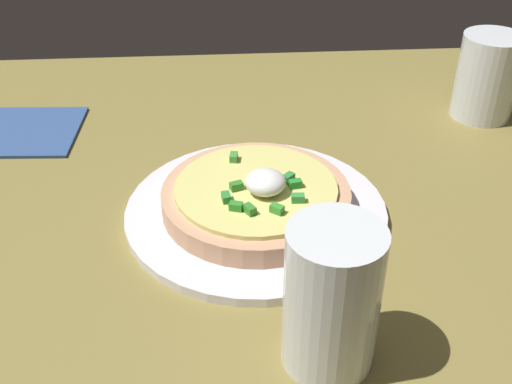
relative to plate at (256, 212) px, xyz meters
The scene contains 6 objects.
dining_table 7.02cm from the plate, 156.56° to the left, with size 125.70×83.75×2.72cm, color olive.
plate is the anchor object (origin of this frame).
pizza 1.94cm from the plate, 55.98° to the right, with size 19.56×19.56×5.03cm.
cup_near 38.27cm from the plate, 33.29° to the left, with size 7.96×7.96×11.11cm.
cup_far 20.55cm from the plate, 77.33° to the right, with size 7.39×7.39×12.58cm.
napkin 34.50cm from the plate, 144.60° to the left, with size 12.95×12.95×0.40cm, color #304E86.
Camera 1 is at (2.46, -56.25, 42.46)cm, focal length 44.41 mm.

